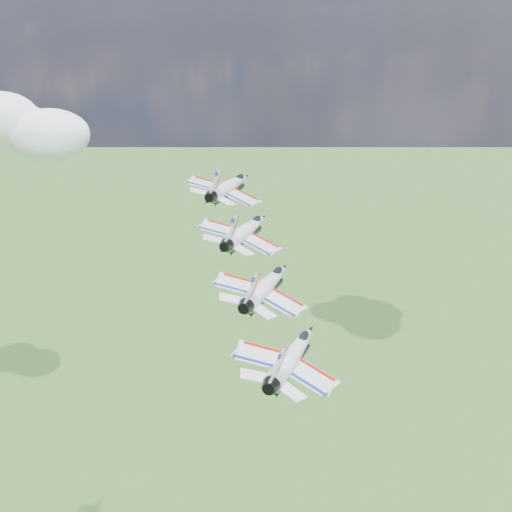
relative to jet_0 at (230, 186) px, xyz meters
The scene contains 5 objects.
cloud_left 152.76m from the jet_0, 151.17° to the left, with size 38.15×29.98×14.99m, color white.
jet_0 is the anchor object (origin of this frame).
jet_1 11.90m from the jet_0, 46.20° to the right, with size 10.13×15.01×4.48m, color white, non-canonical shape.
jet_2 23.81m from the jet_0, 46.20° to the right, with size 10.13×15.01×4.48m, color white, non-canonical shape.
jet_3 35.71m from the jet_0, 46.20° to the right, with size 10.13×15.01×4.48m, color white, non-canonical shape.
Camera 1 is at (42.23, -78.95, 182.12)m, focal length 50.00 mm.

